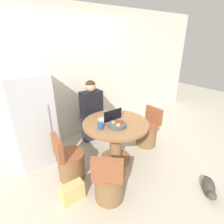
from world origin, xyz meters
name	(u,v)px	position (x,y,z in m)	size (l,w,h in m)	color
ground_plane	(124,166)	(0.00, 0.00, 0.00)	(12.00, 12.00, 0.00)	beige
wall_back	(79,76)	(0.00, 1.45, 1.30)	(7.00, 0.06, 2.60)	silver
refrigerator	(32,119)	(-1.10, 1.06, 0.79)	(0.64, 0.70, 1.58)	silver
dining_table	(116,135)	(-0.02, 0.22, 0.51)	(1.08, 1.08, 0.74)	olive
chair_left_side	(70,163)	(-0.83, 0.30, 0.27)	(0.43, 0.42, 0.77)	brown
chair_right_side	(147,133)	(0.80, 0.24, 0.27)	(0.42, 0.42, 0.77)	brown
chair_near_left_corner	(109,183)	(-0.58, -0.37, 0.27)	(0.49, 0.49, 0.77)	brown
person_seated	(91,110)	(-0.05, 0.99, 0.71)	(0.40, 0.37, 1.31)	#2D2D38
laptop	(110,117)	(-0.03, 0.35, 0.79)	(0.35, 0.21, 0.20)	#B7B7BC
fruit_bowl	(117,125)	(-0.09, 0.09, 0.78)	(0.28, 0.28, 0.10)	#4C4C56
coffee_cup	(100,126)	(-0.34, 0.19, 0.79)	(0.09, 0.09, 0.10)	#2D4C84
cat	(209,187)	(0.59, -1.13, 0.10)	(0.41, 0.34, 0.18)	#473D38
handbag	(73,192)	(-0.99, -0.10, 0.13)	(0.30, 0.14, 0.26)	tan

